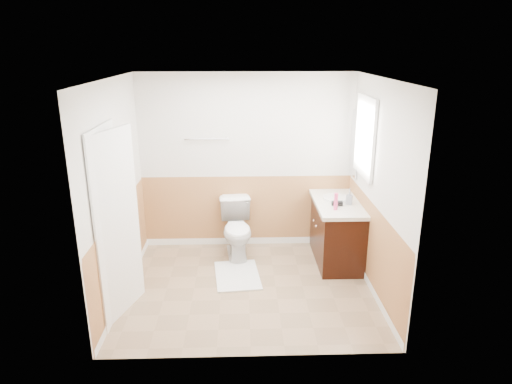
{
  "coord_description": "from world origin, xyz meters",
  "views": [
    {
      "loc": [
        -0.07,
        -4.94,
        2.84
      ],
      "look_at": [
        0.1,
        0.25,
        1.15
      ],
      "focal_mm": 31.84,
      "sensor_mm": 36.0,
      "label": 1
    }
  ],
  "objects_px": {
    "lotion_bottle": "(336,201)",
    "toilet": "(237,229)",
    "vanity_cabinet": "(337,233)",
    "bath_mat": "(237,275)",
    "soap_dispenser": "(349,198)"
  },
  "relations": [
    {
      "from": "toilet",
      "to": "vanity_cabinet",
      "type": "distance_m",
      "value": 1.37
    },
    {
      "from": "bath_mat",
      "to": "vanity_cabinet",
      "type": "bearing_deg",
      "value": 17.2
    },
    {
      "from": "soap_dispenser",
      "to": "bath_mat",
      "type": "bearing_deg",
      "value": -167.14
    },
    {
      "from": "bath_mat",
      "to": "soap_dispenser",
      "type": "height_order",
      "value": "soap_dispenser"
    },
    {
      "from": "toilet",
      "to": "lotion_bottle",
      "type": "distance_m",
      "value": 1.46
    },
    {
      "from": "bath_mat",
      "to": "lotion_bottle",
      "type": "distance_m",
      "value": 1.58
    },
    {
      "from": "lotion_bottle",
      "to": "bath_mat",
      "type": "bearing_deg",
      "value": -174.14
    },
    {
      "from": "lotion_bottle",
      "to": "vanity_cabinet",
      "type": "bearing_deg",
      "value": 70.99
    },
    {
      "from": "toilet",
      "to": "vanity_cabinet",
      "type": "height_order",
      "value": "vanity_cabinet"
    },
    {
      "from": "toilet",
      "to": "vanity_cabinet",
      "type": "xyz_separation_m",
      "value": [
        1.35,
        -0.2,
        0.01
      ]
    },
    {
      "from": "bath_mat",
      "to": "soap_dispenser",
      "type": "distance_m",
      "value": 1.77
    },
    {
      "from": "soap_dispenser",
      "to": "lotion_bottle",
      "type": "bearing_deg",
      "value": -136.64
    },
    {
      "from": "bath_mat",
      "to": "soap_dispenser",
      "type": "bearing_deg",
      "value": 12.86
    },
    {
      "from": "vanity_cabinet",
      "to": "bath_mat",
      "type": "bearing_deg",
      "value": -162.8
    },
    {
      "from": "lotion_bottle",
      "to": "toilet",
      "type": "bearing_deg",
      "value": 158.65
    }
  ]
}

